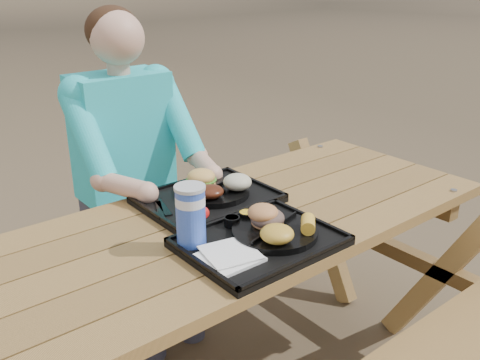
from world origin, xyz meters
TOP-DOWN VIEW (x-y plane):
  - picnic_table at (0.00, 0.00)m, footprint 1.80×1.49m
  - tray_near at (-0.08, -0.19)m, footprint 0.45×0.35m
  - tray_far at (-0.02, 0.16)m, footprint 0.45×0.35m
  - plate_near at (-0.03, -0.20)m, footprint 0.26×0.26m
  - plate_far at (0.01, 0.17)m, footprint 0.26×0.26m
  - napkin_stack at (-0.22, -0.23)m, footprint 0.15×0.15m
  - soda_cup at (-0.25, -0.09)m, footprint 0.09×0.09m
  - condiment_bbq at (-0.09, -0.07)m, footprint 0.05×0.05m
  - condiment_mustard at (-0.03, -0.07)m, footprint 0.05×0.05m
  - sandwich at (-0.02, -0.16)m, footprint 0.10×0.10m
  - mac_cheese at (-0.08, -0.26)m, footprint 0.10×0.10m
  - corn_cob at (0.04, -0.27)m, footprint 0.10×0.10m
  - cutlery_far at (-0.19, 0.18)m, footprint 0.06×0.14m
  - burger at (0.00, 0.22)m, footprint 0.10×0.10m
  - baked_beans at (-0.04, 0.12)m, footprint 0.09×0.09m
  - potato_salad at (0.08, 0.11)m, footprint 0.10×0.10m
  - diner at (-0.05, 0.69)m, footprint 0.48×0.84m

SIDE VIEW (x-z plane):
  - picnic_table at x=0.00m, z-range 0.00..0.75m
  - diner at x=-0.05m, z-range 0.00..1.28m
  - tray_near at x=-0.08m, z-range 0.75..0.77m
  - tray_far at x=-0.02m, z-range 0.75..0.77m
  - cutlery_far at x=-0.19m, z-range 0.77..0.78m
  - napkin_stack at x=-0.22m, z-range 0.77..0.79m
  - plate_near at x=-0.03m, z-range 0.77..0.79m
  - plate_far at x=0.01m, z-range 0.77..0.79m
  - condiment_bbq at x=-0.09m, z-range 0.77..0.80m
  - condiment_mustard at x=-0.03m, z-range 0.77..0.80m
  - baked_beans at x=-0.04m, z-range 0.79..0.83m
  - corn_cob at x=0.04m, z-range 0.79..0.83m
  - mac_cheese at x=-0.08m, z-range 0.79..0.84m
  - potato_salad at x=0.08m, z-range 0.79..0.85m
  - burger at x=0.00m, z-range 0.79..0.88m
  - sandwich at x=-0.02m, z-range 0.79..0.89m
  - soda_cup at x=-0.25m, z-range 0.77..0.94m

